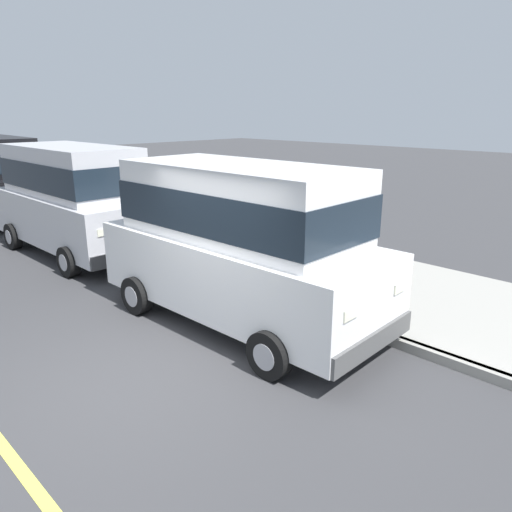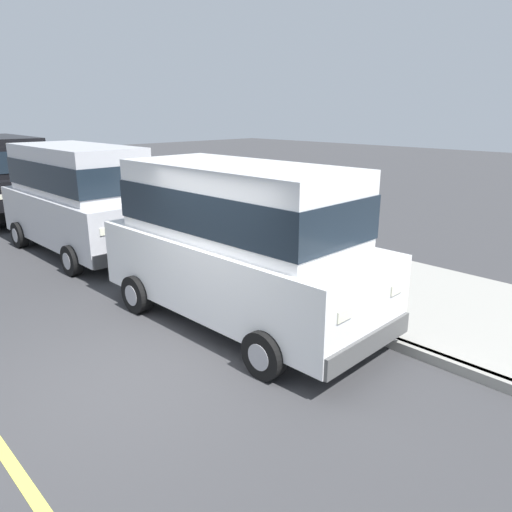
% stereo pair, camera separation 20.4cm
% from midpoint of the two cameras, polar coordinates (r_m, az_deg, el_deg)
% --- Properties ---
extents(ground_plane, '(80.00, 80.00, 0.00)m').
position_cam_midpoint_polar(ground_plane, '(6.43, -13.59, -14.29)').
color(ground_plane, '#38383A').
extents(curb, '(0.16, 64.00, 0.14)m').
position_cam_midpoint_polar(curb, '(8.25, 5.90, -6.10)').
color(curb, gray).
rests_on(curb, ground).
extents(sidewalk, '(3.60, 64.00, 0.14)m').
position_cam_midpoint_polar(sidewalk, '(9.61, 12.90, -3.07)').
color(sidewalk, '#99968E').
rests_on(sidewalk, ground).
extents(car_white_van, '(2.22, 4.94, 2.52)m').
position_cam_midpoint_polar(car_white_van, '(7.42, -1.37, 2.18)').
color(car_white_van, white).
rests_on(car_white_van, ground).
extents(car_silver_van, '(2.17, 4.92, 2.52)m').
position_cam_midpoint_polar(car_silver_van, '(12.04, -19.84, 6.88)').
color(car_silver_van, '#BCBCC1').
rests_on(car_silver_van, ground).
extents(car_black_van, '(2.25, 4.96, 2.52)m').
position_cam_midpoint_polar(car_black_van, '(17.21, -27.70, 8.68)').
color(car_black_van, black).
rests_on(car_black_van, ground).
extents(dog_tan, '(0.24, 0.76, 0.49)m').
position_cam_midpoint_polar(dog_tan, '(9.72, 2.79, -0.19)').
color(dog_tan, tan).
rests_on(dog_tan, sidewalk).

